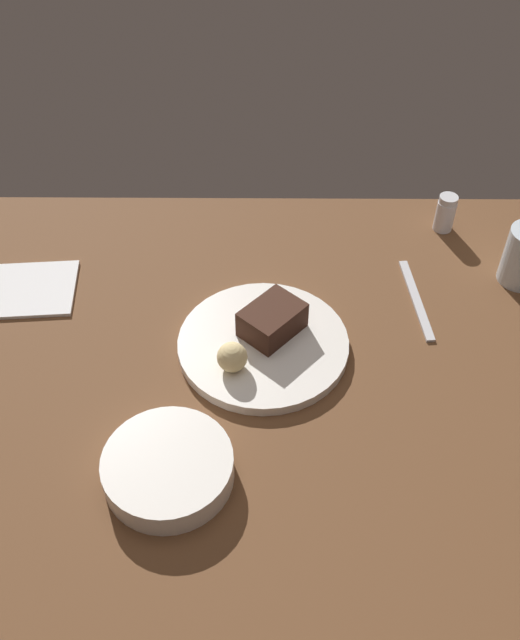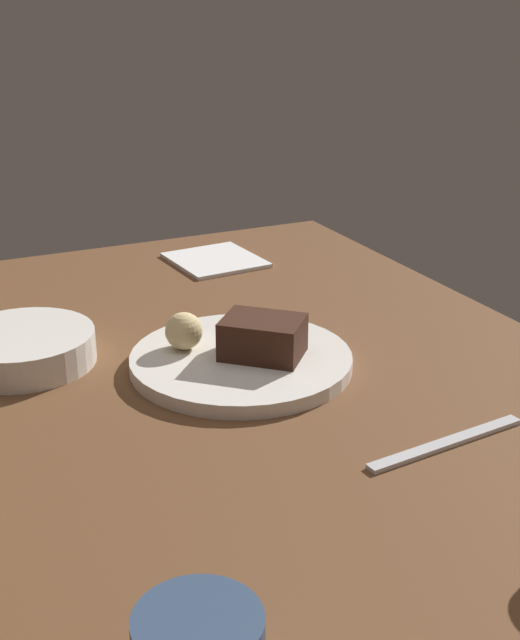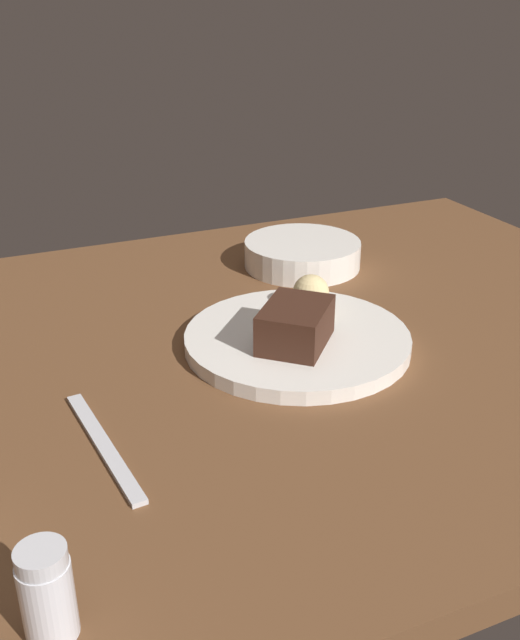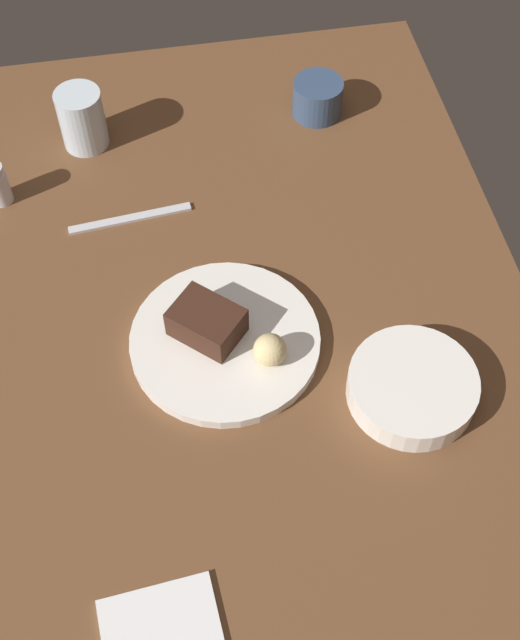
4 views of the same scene
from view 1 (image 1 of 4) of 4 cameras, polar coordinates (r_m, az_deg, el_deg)
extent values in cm
cube|color=brown|center=(107.82, 3.22, -3.84)|extent=(120.00, 84.00, 3.00)
cylinder|color=white|center=(107.64, 0.26, -1.99)|extent=(26.21, 26.21, 1.69)
cube|color=#381E14|center=(106.89, 1.00, 0.01)|extent=(11.22, 11.37, 4.62)
sphere|color=#DBC184|center=(101.81, -2.28, -3.02)|extent=(4.50, 4.50, 4.50)
cylinder|color=silver|center=(132.95, 14.79, 8.20)|extent=(3.52, 3.52, 5.85)
cylinder|color=silver|center=(130.94, 15.07, 9.43)|extent=(3.34, 3.34, 1.20)
cylinder|color=white|center=(93.42, -7.47, -11.83)|extent=(17.08, 17.08, 3.91)
cube|color=silver|center=(118.41, 12.56, 1.65)|extent=(3.18, 19.05, 0.50)
cube|color=white|center=(123.34, -18.05, 2.39)|extent=(15.42, 14.37, 0.60)
camera|label=2|loc=(0.98, 57.96, -0.55)|focal=47.31mm
camera|label=3|loc=(1.50, 15.44, 28.10)|focal=40.86mm
camera|label=4|loc=(1.03, -54.27, 41.96)|focal=46.72mm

